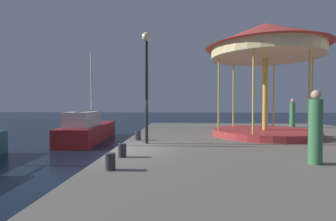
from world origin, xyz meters
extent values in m
plane|color=black|center=(0.00, 0.00, 0.00)|extent=(120.00, 120.00, 0.00)
cube|color=slate|center=(6.62, 0.00, 0.40)|extent=(13.25, 23.14, 0.80)
cube|color=maroon|center=(-3.55, 7.15, 0.51)|extent=(2.41, 6.97, 1.03)
cube|color=beige|center=(-3.47, 5.90, 1.46)|extent=(1.57, 3.10, 0.87)
cylinder|color=silver|center=(-3.59, 7.75, 3.39)|extent=(0.12, 0.12, 4.74)
cylinder|color=silver|center=(-3.49, 6.22, 1.93)|extent=(0.28, 3.08, 0.08)
cylinder|color=#B23333|center=(6.45, 3.77, 0.95)|extent=(4.98, 4.98, 0.30)
cylinder|color=gold|center=(6.45, 3.77, 2.84)|extent=(0.28, 0.28, 3.49)
cylinder|color=#F2E099|center=(6.45, 3.77, 4.84)|extent=(5.20, 5.20, 0.50)
cone|color=#C63D38|center=(6.45, 3.77, 5.68)|extent=(5.78, 5.78, 1.19)
cylinder|color=gold|center=(8.69, 3.77, 2.84)|extent=(0.08, 0.08, 3.49)
cylinder|color=gold|center=(7.57, 5.71, 2.84)|extent=(0.08, 0.08, 3.49)
cylinder|color=gold|center=(5.33, 5.71, 2.84)|extent=(0.08, 0.08, 3.49)
cylinder|color=gold|center=(4.21, 3.77, 2.84)|extent=(0.08, 0.08, 3.49)
cylinder|color=gold|center=(5.33, 1.83, 2.84)|extent=(0.08, 0.08, 3.49)
cylinder|color=gold|center=(7.57, 1.83, 2.84)|extent=(0.08, 0.08, 3.49)
cylinder|color=black|center=(0.99, 1.16, 2.81)|extent=(0.12, 0.12, 4.01)
sphere|color=#F9E5B2|center=(0.99, 1.16, 4.99)|extent=(0.36, 0.36, 0.36)
cylinder|color=#2D2D33|center=(0.50, 2.03, 1.00)|extent=(0.24, 0.24, 0.40)
cylinder|color=#2D2D33|center=(0.62, -1.40, 1.00)|extent=(0.24, 0.24, 0.40)
cylinder|color=#2D2D33|center=(0.67, -2.83, 1.00)|extent=(0.24, 0.24, 0.40)
cylinder|color=#387247|center=(5.84, -1.98, 1.64)|extent=(0.34, 0.34, 1.69)
sphere|color=tan|center=(5.84, -1.98, 2.61)|extent=(0.24, 0.24, 0.24)
cylinder|color=#387247|center=(9.80, 8.40, 1.64)|extent=(0.34, 0.34, 1.67)
sphere|color=tan|center=(9.80, 8.40, 2.59)|extent=(0.24, 0.24, 0.24)
camera|label=1|loc=(2.33, -8.64, 2.37)|focal=26.73mm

